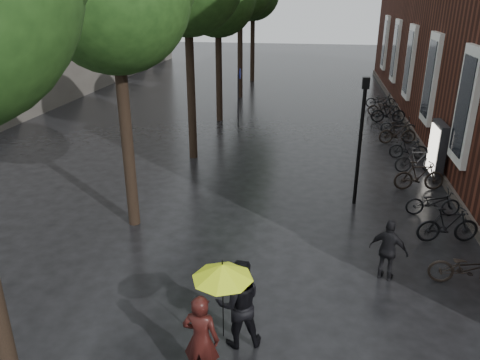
% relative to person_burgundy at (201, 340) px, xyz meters
% --- Properties ---
extents(person_burgundy, '(0.65, 0.44, 1.72)m').
position_rel_person_burgundy_xyz_m(person_burgundy, '(0.00, 0.00, 0.00)').
color(person_burgundy, black).
rests_on(person_burgundy, ground).
extents(person_black, '(1.03, 0.90, 1.78)m').
position_rel_person_burgundy_xyz_m(person_black, '(0.46, 1.03, 0.03)').
color(person_black, black).
rests_on(person_black, ground).
extents(lime_umbrella, '(1.06, 1.06, 1.57)m').
position_rel_person_burgundy_xyz_m(lime_umbrella, '(0.27, 0.53, 1.02)').
color(lime_umbrella, black).
rests_on(lime_umbrella, ground).
extents(pedestrian_walking, '(0.95, 0.69, 1.50)m').
position_rel_person_burgundy_xyz_m(pedestrian_walking, '(3.49, 3.71, -0.11)').
color(pedestrian_walking, black).
rests_on(pedestrian_walking, ground).
extents(parked_bicycles, '(2.04, 18.84, 1.05)m').
position_rel_person_burgundy_xyz_m(parked_bicycles, '(5.34, 13.07, -0.39)').
color(parked_bicycles, black).
rests_on(parked_bicycles, ground).
extents(ad_lightbox, '(0.31, 1.35, 2.04)m').
position_rel_person_burgundy_xyz_m(ad_lightbox, '(5.98, 10.65, 0.16)').
color(ad_lightbox, black).
rests_on(ad_lightbox, ground).
extents(lamp_post, '(0.20, 0.20, 3.97)m').
position_rel_person_burgundy_xyz_m(lamp_post, '(3.04, 7.91, 1.55)').
color(lamp_post, black).
rests_on(lamp_post, ground).
extents(cycle_sign, '(0.15, 0.51, 2.83)m').
position_rel_person_burgundy_xyz_m(cycle_sign, '(-2.12, 16.61, 1.01)').
color(cycle_sign, '#262628').
rests_on(cycle_sign, ground).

